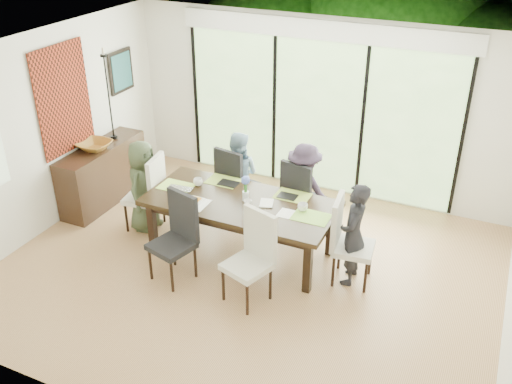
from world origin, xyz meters
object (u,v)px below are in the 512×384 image
at_px(chair_left_end, 143,192).
at_px(vase, 246,196).
at_px(chair_far_right, 304,195).
at_px(chair_near_left, 171,240).
at_px(person_right_end, 353,234).
at_px(cup_c, 303,207).
at_px(table_top, 240,203).
at_px(bowl, 94,146).
at_px(chair_right_end, 354,242).
at_px(person_far_right, 304,189).
at_px(sideboard, 103,174).
at_px(laptop, 179,190).
at_px(cup_a, 198,182).
at_px(chair_near_right, 247,260).
at_px(cup_b, 248,204).
at_px(chair_far_left, 238,181).
at_px(person_far_left, 238,175).
at_px(person_left_end, 144,186).

xyz_separation_m(chair_left_end, vase, (1.55, 0.05, 0.26)).
bearing_deg(chair_far_right, chair_near_left, 70.76).
bearing_deg(person_right_end, cup_c, -102.43).
relative_size(table_top, bowl, 5.12).
xyz_separation_m(chair_right_end, person_right_end, (-0.02, 0.00, 0.10)).
relative_size(chair_left_end, vase, 9.17).
distance_m(person_far_right, sideboard, 3.08).
height_order(laptop, cup_a, cup_a).
relative_size(chair_far_right, person_right_end, 0.85).
relative_size(cup_c, sideboard, 0.08).
bearing_deg(chair_near_left, laptop, 130.15).
relative_size(table_top, chair_near_right, 2.18).
height_order(table_top, cup_b, cup_b).
relative_size(laptop, cup_b, 3.30).
distance_m(chair_left_end, vase, 1.57).
distance_m(person_right_end, cup_a, 2.19).
height_order(cup_b, bowl, bowl).
bearing_deg(chair_right_end, sideboard, 78.06).
relative_size(table_top, cup_a, 19.35).
relative_size(chair_near_left, cup_a, 8.87).
relative_size(laptop, sideboard, 0.21).
distance_m(chair_far_left, person_right_end, 2.11).
xyz_separation_m(person_far_left, cup_a, (-0.25, -0.68, 0.16)).
height_order(chair_right_end, person_left_end, person_left_end).
distance_m(laptop, cup_c, 1.66).
bearing_deg(sideboard, person_right_end, -5.55).
bearing_deg(chair_far_right, vase, 70.15).
xyz_separation_m(chair_right_end, chair_near_left, (-2.00, -0.87, 0.00)).
xyz_separation_m(chair_left_end, chair_far_right, (2.05, 0.85, 0.00)).
relative_size(table_top, chair_right_end, 2.18).
bearing_deg(cup_a, chair_right_end, -3.90).
distance_m(person_right_end, laptop, 2.34).
height_order(chair_far_left, person_far_left, person_far_left).
bearing_deg(table_top, sideboard, 171.20).
height_order(vase, cup_b, vase).
distance_m(person_right_end, person_far_left, 2.10).
height_order(person_far_right, cup_a, person_far_right).
relative_size(chair_right_end, person_far_left, 0.85).
relative_size(chair_far_left, chair_far_right, 1.00).
xyz_separation_m(person_left_end, cup_a, (0.78, 0.15, 0.16)).
height_order(chair_left_end, chair_near_left, same).
xyz_separation_m(person_far_left, person_far_right, (1.00, 0.00, 0.00)).
relative_size(cup_a, cup_b, 1.24).
height_order(person_right_end, person_far_right, same).
xyz_separation_m(chair_right_end, chair_far_right, (-0.95, 0.85, 0.00)).
height_order(table_top, chair_left_end, chair_left_end).
height_order(chair_left_end, sideboard, chair_left_end).
xyz_separation_m(chair_near_left, person_left_end, (-0.98, 0.87, 0.10)).
height_order(chair_left_end, person_far_right, person_far_right).
bearing_deg(vase, person_far_left, 122.66).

